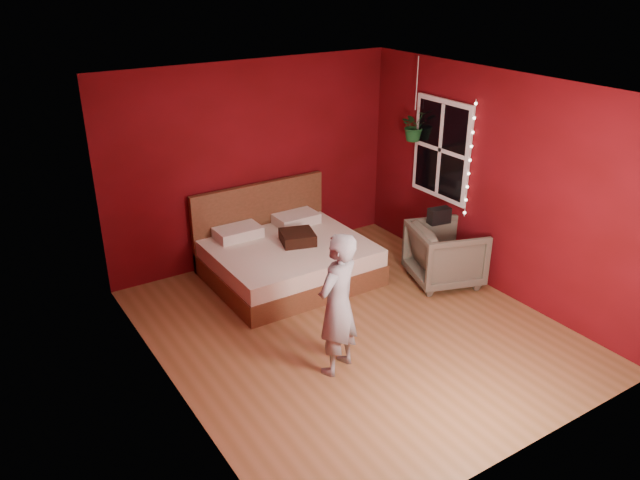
{
  "coord_description": "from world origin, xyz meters",
  "views": [
    {
      "loc": [
        -3.44,
        -4.7,
        3.68
      ],
      "look_at": [
        -0.17,
        0.4,
        0.96
      ],
      "focal_mm": 35.0,
      "sensor_mm": 36.0,
      "label": 1
    }
  ],
  "objects": [
    {
      "name": "person",
      "position": [
        -0.55,
        -0.5,
        0.72
      ],
      "size": [
        0.62,
        0.52,
        1.45
      ],
      "primitive_type": "imported",
      "rotation": [
        0.0,
        0.0,
        3.53
      ],
      "color": "gray",
      "rests_on": "ground"
    },
    {
      "name": "floor",
      "position": [
        0.0,
        0.0,
        0.0
      ],
      "size": [
        4.5,
        4.5,
        0.0
      ],
      "primitive_type": "plane",
      "color": "brown",
      "rests_on": "ground"
    },
    {
      "name": "handbag",
      "position": [
        1.57,
        0.43,
        0.85
      ],
      "size": [
        0.29,
        0.18,
        0.19
      ],
      "primitive_type": "cube",
      "rotation": [
        0.0,
        0.0,
        -0.16
      ],
      "color": "black",
      "rests_on": "armchair"
    },
    {
      "name": "fairy_lights",
      "position": [
        1.94,
        0.37,
        1.5
      ],
      "size": [
        0.04,
        0.04,
        1.45
      ],
      "color": "silver",
      "rests_on": "room_walls"
    },
    {
      "name": "armchair",
      "position": [
        1.6,
        0.3,
        0.37
      ],
      "size": [
        1.03,
        1.02,
        0.75
      ],
      "primitive_type": "imported",
      "rotation": [
        0.0,
        0.0,
        1.25
      ],
      "color": "#5A5647",
      "rests_on": "ground"
    },
    {
      "name": "throw_pillow",
      "position": [
        0.13,
        1.39,
        0.55
      ],
      "size": [
        0.5,
        0.5,
        0.14
      ],
      "primitive_type": "cube",
      "rotation": [
        0.0,
        0.0,
        -0.29
      ],
      "color": "black",
      "rests_on": "bed"
    },
    {
      "name": "bed",
      "position": [
        0.01,
        1.48,
        0.27
      ],
      "size": [
        1.9,
        1.61,
        1.04
      ],
      "color": "brown",
      "rests_on": "ground"
    },
    {
      "name": "window",
      "position": [
        1.97,
        0.9,
        1.5
      ],
      "size": [
        0.05,
        0.97,
        1.27
      ],
      "color": "white",
      "rests_on": "room_walls"
    },
    {
      "name": "room_walls",
      "position": [
        0.0,
        0.0,
        1.68
      ],
      "size": [
        4.04,
        4.54,
        2.62
      ],
      "color": "#640A12",
      "rests_on": "ground"
    },
    {
      "name": "hanging_plant",
      "position": [
        1.88,
        1.34,
        1.73
      ],
      "size": [
        0.39,
        0.34,
        1.07
      ],
      "color": "silver",
      "rests_on": "room_walls"
    }
  ]
}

